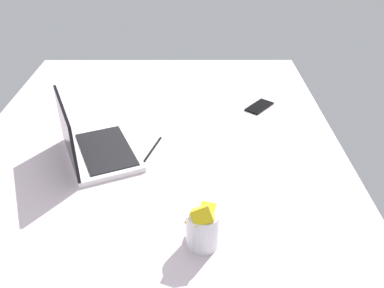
# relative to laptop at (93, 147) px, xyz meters

# --- Properties ---
(bed_mattress) EXTENTS (1.80, 1.40, 0.18)m
(bed_mattress) POSITION_rel_laptop_xyz_m (0.08, -0.22, -0.13)
(bed_mattress) COLOR silver
(bed_mattress) RESTS_ON ground
(laptop) EXTENTS (0.39, 0.34, 0.23)m
(laptop) POSITION_rel_laptop_xyz_m (0.00, 0.00, 0.00)
(laptop) COLOR silver
(laptop) RESTS_ON bed_mattress
(snack_cup) EXTENTS (0.10, 0.09, 0.15)m
(snack_cup) POSITION_rel_laptop_xyz_m (-0.42, -0.38, 0.02)
(snack_cup) COLOR silver
(snack_cup) RESTS_ON bed_mattress
(cell_phone) EXTENTS (0.15, 0.14, 0.01)m
(cell_phone) POSITION_rel_laptop_xyz_m (0.39, -0.66, -0.04)
(cell_phone) COLOR black
(cell_phone) RESTS_ON bed_mattress
(charger_cable) EXTENTS (0.16, 0.05, 0.01)m
(charger_cable) POSITION_rel_laptop_xyz_m (0.05, -0.21, -0.04)
(charger_cable) COLOR black
(charger_cable) RESTS_ON bed_mattress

